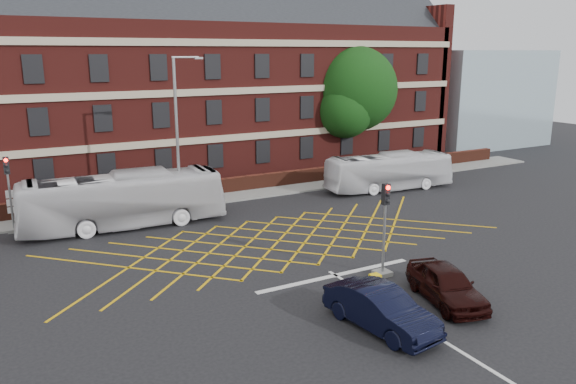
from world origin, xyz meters
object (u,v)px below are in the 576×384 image
bus_right (389,172)px  deciduous_tree (354,95)px  car_navy (381,309)px  traffic_light_near (384,238)px  car_maroon (446,284)px  utility_cabinet (375,283)px  street_lamp (179,164)px  bus_left (123,200)px  direction_signs (17,202)px  traffic_light_far (11,201)px

bus_right → deciduous_tree: (2.57, 8.19, 4.90)m
car_navy → traffic_light_near: traffic_light_near is taller
car_maroon → car_navy: bearing=-156.9°
car_maroon → utility_cabinet: 2.91m
street_lamp → utility_cabinet: size_ratio=12.00×
bus_left → direction_signs: bearing=60.8°
traffic_light_near → direction_signs: traffic_light_near is taller
traffic_light_near → direction_signs: 21.43m
car_navy → deciduous_tree: size_ratio=0.45×
car_navy → utility_cabinet: 3.23m
street_lamp → direction_signs: bearing=159.2°
bus_right → car_navy: 21.73m
deciduous_tree → traffic_light_far: deciduous_tree is taller
deciduous_tree → street_lamp: 20.12m
bus_left → utility_cabinet: bearing=-150.5°
car_navy → traffic_light_far: bearing=112.2°
utility_cabinet → car_navy: bearing=-123.8°
car_maroon → direction_signs: 24.45m
utility_cabinet → traffic_light_near: bearing=42.1°
traffic_light_near → traffic_light_far: bearing=133.3°
traffic_light_near → traffic_light_far: (-14.20, 15.09, 0.00)m
direction_signs → utility_cabinet: direction_signs is taller
car_maroon → street_lamp: 17.58m
street_lamp → utility_cabinet: 15.08m
traffic_light_near → utility_cabinet: size_ratio=5.34×
car_maroon → bus_right: bearing=73.0°
direction_signs → utility_cabinet: size_ratio=2.75×
bus_right → traffic_light_far: traffic_light_far is taller
bus_left → direction_signs: (-5.31, 3.37, -0.22)m
bus_left → traffic_light_far: traffic_light_far is taller
traffic_light_near → direction_signs: (-13.85, 16.35, -0.39)m
bus_right → bus_left: bearing=96.1°
bus_left → traffic_light_near: bearing=-143.6°
bus_left → utility_cabinet: size_ratio=14.34×
bus_left → bus_right: bus_left is taller
bus_left → car_maroon: size_ratio=2.58×
car_navy → car_maroon: 3.77m
car_navy → direction_signs: direction_signs is taller
street_lamp → traffic_light_near: bearing=-68.7°
bus_right → street_lamp: 15.82m
traffic_light_far → direction_signs: (0.36, 1.26, -0.39)m
street_lamp → direction_signs: (-8.76, 3.32, -1.98)m
bus_left → car_navy: 17.78m
deciduous_tree → traffic_light_far: 28.35m
car_maroon → traffic_light_near: traffic_light_near is taller
deciduous_tree → traffic_light_far: (-27.37, -5.89, -4.49)m
car_navy → car_maroon: car_navy is taller
bus_right → car_navy: bearing=147.1°
car_navy → car_maroon: size_ratio=1.06×
bus_right → car_navy: size_ratio=2.06×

